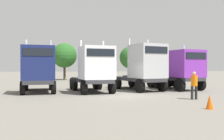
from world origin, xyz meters
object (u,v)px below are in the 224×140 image
object	(u,v)px
semi_truck_white	(94,69)
traffic_cone_near	(210,102)
semi_truck_navy	(38,69)
semi_truck_silver	(144,67)
visitor_in_hivis	(194,83)
semi_truck_purple	(182,69)

from	to	relation	value
semi_truck_white	traffic_cone_near	bearing A→B (deg)	19.29
semi_truck_navy	semi_truck_white	distance (m)	4.39
semi_truck_white	semi_truck_silver	distance (m)	4.42
semi_truck_silver	traffic_cone_near	world-z (taller)	semi_truck_silver
semi_truck_navy	visitor_in_hivis	distance (m)	11.66
semi_truck_purple	visitor_in_hivis	distance (m)	6.65
semi_truck_white	semi_truck_purple	bearing A→B (deg)	88.46
semi_truck_white	traffic_cone_near	xyz separation A→B (m)	(4.66, -8.64, -1.54)
semi_truck_white	semi_truck_purple	distance (m)	8.03
semi_truck_navy	visitor_in_hivis	size ratio (longest dim) A/B	3.51
visitor_in_hivis	semi_truck_silver	bearing A→B (deg)	12.23
semi_truck_purple	visitor_in_hivis	size ratio (longest dim) A/B	3.48
semi_truck_silver	visitor_in_hivis	world-z (taller)	semi_truck_silver
semi_truck_navy	visitor_in_hivis	xyz separation A→B (m)	(10.11, -5.74, -0.88)
visitor_in_hivis	traffic_cone_near	distance (m)	3.70
semi_truck_white	visitor_in_hivis	xyz separation A→B (m)	(5.76, -5.17, -0.88)
semi_truck_purple	visitor_in_hivis	xyz separation A→B (m)	(-2.21, -6.22, -0.87)
semi_truck_purple	visitor_in_hivis	world-z (taller)	semi_truck_purple
semi_truck_silver	traffic_cone_near	distance (m)	9.61
semi_truck_navy	semi_truck_purple	world-z (taller)	semi_truck_navy
semi_truck_navy	semi_truck_white	world-z (taller)	semi_truck_navy
visitor_in_hivis	traffic_cone_near	world-z (taller)	visitor_in_hivis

